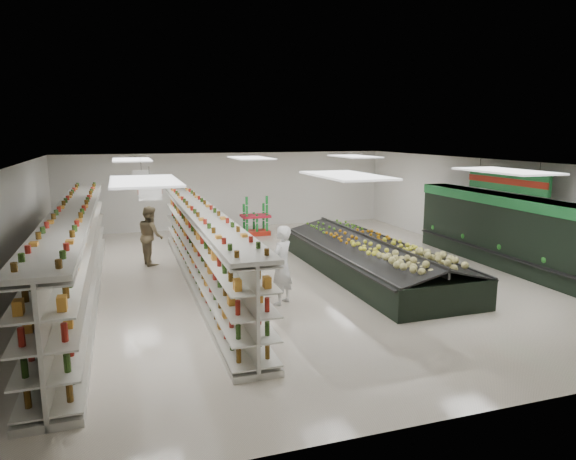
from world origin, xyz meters
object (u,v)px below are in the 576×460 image
object	(u,v)px
soda_endcap	(255,218)
shopper_main	(282,265)
produce_island	(370,257)
gondola_center	(203,250)
shopper_background	(151,235)
gondola_left	(76,257)

from	to	relation	value
soda_endcap	shopper_main	xyz separation A→B (m)	(-1.56, -8.41, 0.25)
produce_island	soda_endcap	distance (m)	6.94
gondola_center	produce_island	size ratio (longest dim) A/B	1.56
soda_endcap	shopper_background	distance (m)	5.53
soda_endcap	shopper_background	world-z (taller)	shopper_background
gondola_left	shopper_background	bearing A→B (deg)	54.64
gondola_center	shopper_main	bearing A→B (deg)	-55.75
produce_island	soda_endcap	size ratio (longest dim) A/B	5.17
gondola_center	soda_endcap	bearing A→B (deg)	63.85
gondola_left	soda_endcap	size ratio (longest dim) A/B	8.76
shopper_main	shopper_background	world-z (taller)	shopper_main
gondola_center	shopper_background	xyz separation A→B (m)	(-1.19, 2.66, -0.02)
shopper_main	gondola_center	bearing A→B (deg)	-95.97
soda_endcap	gondola_left	bearing A→B (deg)	-134.81
gondola_left	produce_island	world-z (taller)	gondola_left
gondola_left	gondola_center	bearing A→B (deg)	1.35
produce_island	shopper_background	world-z (taller)	shopper_background
gondola_left	soda_endcap	distance (m)	8.81
soda_endcap	shopper_main	bearing A→B (deg)	-100.53
gondola_center	shopper_main	size ratio (longest dim) A/B	6.15
produce_island	gondola_left	bearing A→B (deg)	176.39
gondola_left	shopper_main	world-z (taller)	gondola_left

